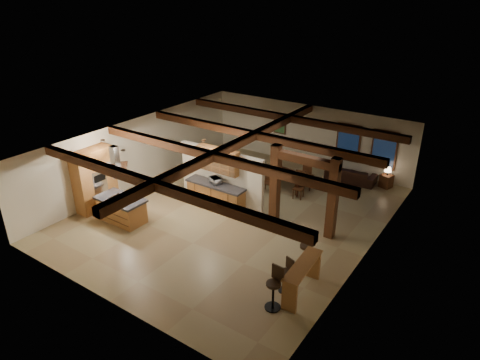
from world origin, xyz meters
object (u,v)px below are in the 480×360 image
at_px(kitchen_island, 122,209).
at_px(bar_counter, 302,274).
at_px(dining_table, 288,182).
at_px(sofa, 351,175).

height_order(kitchen_island, bar_counter, bar_counter).
xyz_separation_m(kitchen_island, dining_table, (3.71, 5.83, -0.15)).
xyz_separation_m(dining_table, bar_counter, (3.57, -5.79, 0.34)).
relative_size(sofa, bar_counter, 1.15).
relative_size(kitchen_island, sofa, 0.86).
height_order(kitchen_island, sofa, kitchen_island).
bearing_deg(sofa, dining_table, 45.93).
distance_m(dining_table, bar_counter, 6.81).
xyz_separation_m(dining_table, sofa, (1.92, 2.20, -0.00)).
bearing_deg(kitchen_island, sofa, 54.96).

